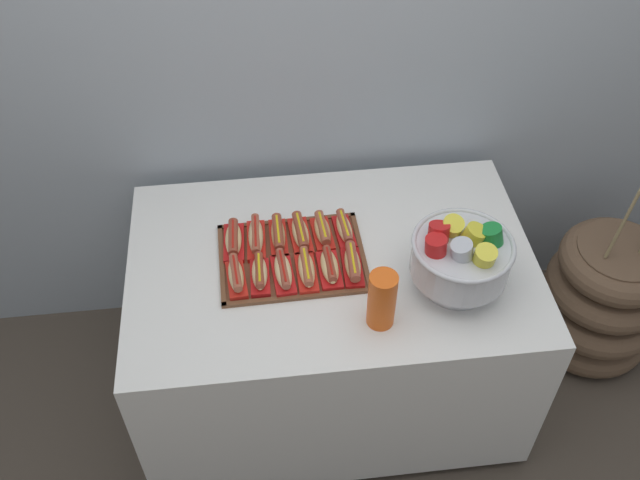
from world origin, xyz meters
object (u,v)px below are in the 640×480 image
punch_bowl (461,256)px  hot_dog_3 (306,269)px  hot_dog_0 (236,276)px  hot_dog_10 (322,231)px  floor_vase (600,298)px  cup_stack (382,300)px  hot_dog_8 (278,235)px  hot_dog_2 (283,272)px  hot_dog_5 (353,264)px  hot_dog_7 (256,237)px  buffet_table (331,324)px  hot_dog_11 (344,229)px  hot_dog_4 (330,267)px  hot_dog_9 (300,233)px  hot_dog_1 (260,274)px  serving_tray (292,258)px  hot_dog_6 (234,240)px

punch_bowl → hot_dog_3: bearing=169.0°
hot_dog_0 → hot_dog_10: (0.30, 0.17, -0.00)m
floor_vase → cup_stack: size_ratio=5.22×
hot_dog_8 → hot_dog_2: bearing=-88.9°
hot_dog_5 → hot_dog_7: bearing=152.3°
buffet_table → hot_dog_2: bearing=-157.5°
punch_bowl → cup_stack: size_ratio=1.58×
hot_dog_11 → hot_dog_4: bearing=-113.3°
hot_dog_5 → hot_dog_8: hot_dog_5 is taller
hot_dog_4 → hot_dog_5: 0.08m
hot_dog_5 → hot_dog_2: bearing=-178.9°
buffet_table → hot_dog_9: size_ratio=7.65×
punch_bowl → hot_dog_1: bearing=171.9°
floor_vase → hot_dog_5: bearing=-171.1°
serving_tray → hot_dog_2: (-0.04, -0.08, 0.03)m
hot_dog_7 → hot_dog_1: bearing=-88.9°
hot_dog_0 → hot_dog_5: (0.37, 0.01, -0.00)m
hot_dog_0 → hot_dog_9: hot_dog_0 is taller
floor_vase → serving_tray: size_ratio=2.15×
hot_dog_1 → hot_dog_4: bearing=1.1°
serving_tray → hot_dog_0: hot_dog_0 is taller
hot_dog_8 → serving_tray: bearing=-64.4°
hot_dog_7 → hot_dog_3: bearing=-46.6°
floor_vase → cup_stack: 1.21m
hot_dog_9 → hot_dog_11: 0.15m
hot_dog_4 → hot_dog_11: size_ratio=1.02×
hot_dog_6 → cup_stack: cup_stack is taller
cup_stack → hot_dog_7: bearing=134.3°
hot_dog_0 → hot_dog_9: bearing=37.4°
buffet_table → hot_dog_8: hot_dog_8 is taller
floor_vase → hot_dog_7: size_ratio=5.70×
hot_dog_2 → hot_dog_6: bearing=133.4°
hot_dog_1 → hot_dog_8: 0.18m
buffet_table → hot_dog_10: 0.40m
hot_dog_2 → hot_dog_5: (0.22, 0.00, 0.00)m
serving_tray → hot_dog_4: (0.11, -0.08, 0.03)m
serving_tray → hot_dog_8: 0.10m
hot_dog_10 → hot_dog_9: bearing=-178.9°
serving_tray → hot_dog_7: size_ratio=2.65×
serving_tray → punch_bowl: bearing=-18.8°
serving_tray → hot_dog_10: (0.11, 0.08, 0.03)m
hot_dog_0 → cup_stack: 0.48m
punch_bowl → hot_dog_6: bearing=160.1°
hot_dog_0 → punch_bowl: punch_bowl is taller
hot_dog_1 → hot_dog_6: (-0.08, 0.16, -0.00)m
floor_vase → hot_dog_8: 1.38m
hot_dog_2 → hot_dog_6: same height
hot_dog_8 → cup_stack: (0.28, -0.37, 0.07)m
floor_vase → hot_dog_9: (-1.20, -0.00, 0.51)m
serving_tray → hot_dog_4: bearing=-35.1°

